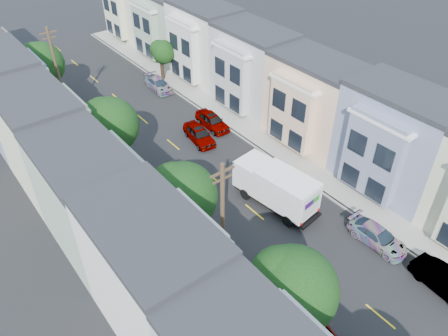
% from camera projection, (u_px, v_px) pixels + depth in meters
% --- Properties ---
extents(ground, '(160.00, 160.00, 0.00)m').
position_uv_depth(ground, '(310.00, 258.00, 31.06)').
color(ground, black).
rests_on(ground, ground).
extents(road_slab, '(12.00, 70.00, 0.02)m').
position_uv_depth(road_slab, '(191.00, 159.00, 40.44)').
color(road_slab, black).
rests_on(road_slab, ground).
extents(curb_left, '(0.30, 70.00, 0.15)m').
position_uv_depth(curb_left, '(133.00, 184.00, 37.46)').
color(curb_left, gray).
rests_on(curb_left, ground).
extents(curb_right, '(0.30, 70.00, 0.15)m').
position_uv_depth(curb_right, '(241.00, 136.00, 43.34)').
color(curb_right, gray).
rests_on(curb_right, ground).
extents(sidewalk_left, '(2.60, 70.00, 0.15)m').
position_uv_depth(sidewalk_left, '(119.00, 190.00, 36.82)').
color(sidewalk_left, gray).
rests_on(sidewalk_left, ground).
extents(sidewalk_right, '(2.60, 70.00, 0.15)m').
position_uv_depth(sidewalk_right, '(251.00, 132.00, 43.97)').
color(sidewalk_right, gray).
rests_on(sidewalk_right, ground).
extents(centerline, '(0.12, 70.00, 0.01)m').
position_uv_depth(centerline, '(191.00, 159.00, 40.44)').
color(centerline, gold).
rests_on(centerline, ground).
extents(townhouse_row_left, '(5.00, 70.00, 8.50)m').
position_uv_depth(townhouse_row_left, '(76.00, 210.00, 35.02)').
color(townhouse_row_left, beige).
rests_on(townhouse_row_left, ground).
extents(townhouse_row_right, '(5.00, 70.00, 8.50)m').
position_uv_depth(townhouse_row_right, '(278.00, 121.00, 45.86)').
color(townhouse_row_right, beige).
rests_on(townhouse_row_right, ground).
extents(tree_b, '(4.70, 4.70, 7.83)m').
position_uv_depth(tree_b, '(292.00, 291.00, 22.29)').
color(tree_b, black).
rests_on(tree_b, ground).
extents(tree_c, '(4.70, 4.70, 7.12)m').
position_uv_depth(tree_c, '(182.00, 197.00, 29.12)').
color(tree_c, black).
rests_on(tree_c, ground).
extents(tree_d, '(4.70, 4.70, 7.39)m').
position_uv_depth(tree_d, '(109.00, 126.00, 35.66)').
color(tree_d, black).
rests_on(tree_d, ground).
extents(tree_e, '(4.70, 4.70, 6.94)m').
position_uv_depth(tree_e, '(41.00, 64.00, 46.11)').
color(tree_e, black).
rests_on(tree_e, ground).
extents(tree_far_r, '(2.79, 2.79, 4.86)m').
position_uv_depth(tree_far_r, '(163.00, 53.00, 51.46)').
color(tree_far_r, black).
rests_on(tree_far_r, ground).
extents(utility_pole_near, '(1.60, 0.26, 10.00)m').
position_uv_depth(utility_pole_near, '(223.00, 230.00, 26.10)').
color(utility_pole_near, '#42301E').
rests_on(utility_pole_near, ground).
extents(utility_pole_far, '(1.60, 0.26, 10.00)m').
position_uv_depth(utility_pole_far, '(59.00, 78.00, 42.37)').
color(utility_pole_far, '#42301E').
rests_on(utility_pole_far, ground).
extents(fedex_truck, '(2.68, 6.95, 3.34)m').
position_uv_depth(fedex_truck, '(276.00, 186.00, 34.45)').
color(fedex_truck, white).
rests_on(fedex_truck, ground).
extents(lead_sedan, '(2.46, 4.90, 1.52)m').
position_uv_depth(lead_sedan, '(199.00, 134.00, 42.38)').
color(lead_sedan, black).
rests_on(lead_sedan, ground).
extents(parked_left_c, '(1.92, 4.60, 1.47)m').
position_uv_depth(parked_left_c, '(242.00, 270.00, 29.26)').
color(parked_left_c, '#9B9FB1').
rests_on(parked_left_c, ground).
extents(parked_left_d, '(1.91, 4.56, 1.49)m').
position_uv_depth(parked_left_d, '(174.00, 203.00, 34.54)').
color(parked_left_d, '#3A130A').
rests_on(parked_left_d, ground).
extents(parked_right_a, '(1.98, 4.66, 1.51)m').
position_uv_depth(parked_right_a, '(445.00, 282.00, 28.45)').
color(parked_right_a, '#444546').
rests_on(parked_right_a, ground).
extents(parked_right_b, '(1.92, 4.50, 1.34)m').
position_uv_depth(parked_right_b, '(377.00, 237.00, 31.79)').
color(parked_right_b, white).
rests_on(parked_right_b, ground).
extents(parked_right_c, '(2.05, 4.79, 1.52)m').
position_uv_depth(parked_right_c, '(212.00, 121.00, 44.37)').
color(parked_right_c, black).
rests_on(parked_right_c, ground).
extents(parked_right_d, '(2.09, 4.50, 1.32)m').
position_uv_depth(parked_right_d, '(159.00, 84.00, 51.02)').
color(parked_right_d, black).
rests_on(parked_right_d, ground).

